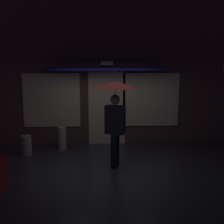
{
  "coord_description": "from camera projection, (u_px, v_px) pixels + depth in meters",
  "views": [
    {
      "loc": [
        -0.23,
        -7.32,
        2.85
      ],
      "look_at": [
        0.07,
        0.19,
        1.38
      ],
      "focal_mm": 51.67,
      "sensor_mm": 36.0,
      "label": 1
    }
  ],
  "objects": [
    {
      "name": "person_with_umbrella",
      "position": [
        115.0,
        105.0,
        7.62
      ],
      "size": [
        1.02,
        1.02,
        2.1
      ],
      "rotation": [
        0.0,
        0.0,
        2.76
      ],
      "color": "black",
      "rests_on": "ground"
    },
    {
      "name": "building_facade",
      "position": [
        107.0,
        73.0,
        9.61
      ],
      "size": [
        10.72,
        1.0,
        4.34
      ],
      "color": "brown",
      "rests_on": "ground"
    },
    {
      "name": "sidewalk_bollard_2",
      "position": [
        27.0,
        145.0,
        8.74
      ],
      "size": [
        0.27,
        0.27,
        0.55
      ],
      "primitive_type": "cylinder",
      "color": "#9E998E",
      "rests_on": "ground"
    },
    {
      "name": "ground_plane",
      "position": [
        109.0,
        170.0,
        7.73
      ],
      "size": [
        18.0,
        18.0,
        0.0
      ],
      "primitive_type": "plane",
      "color": "#2D2D33"
    },
    {
      "name": "sidewalk_bollard",
      "position": [
        62.0,
        138.0,
        9.21
      ],
      "size": [
        0.24,
        0.24,
        0.68
      ],
      "primitive_type": "cylinder",
      "color": "#B2A899",
      "rests_on": "ground"
    }
  ]
}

